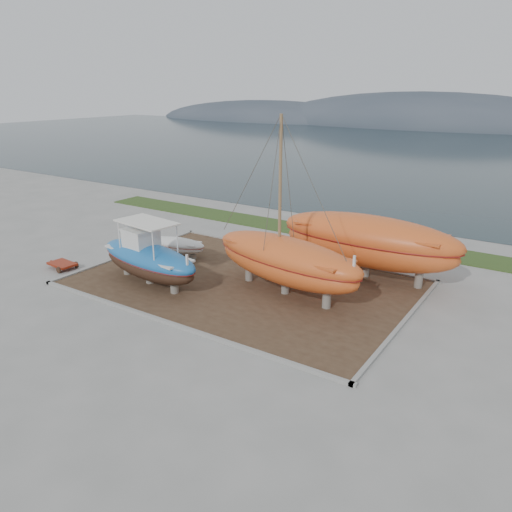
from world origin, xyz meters
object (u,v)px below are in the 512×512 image
Objects in this scene: orange_sailboat at (287,209)px; red_trailer at (62,266)px; orange_bare_hull at (367,247)px; blue_caique at (148,253)px; white_dinghy at (177,247)px.

red_trailer is at bearing -152.79° from orange_sailboat.
orange_bare_hull is 18.26m from red_trailer.
orange_sailboat reaches higher than red_trailer.
orange_sailboat is 0.87× the size of orange_bare_hull.
blue_caique is 12.35m from orange_bare_hull.
orange_bare_hull reaches higher than red_trailer.
orange_sailboat is 14.61m from red_trailer.
orange_sailboat is (8.90, -1.41, 4.02)m from white_dinghy.
blue_caique reaches higher than orange_bare_hull.
white_dinghy is 1.53× the size of red_trailer.
white_dinghy is at bearing 120.75° from blue_caique.
orange_sailboat is at bearing -118.11° from orange_bare_hull.
blue_caique is at bearing -76.41° from white_dinghy.
blue_caique is 6.54m from red_trailer.
red_trailer is (-4.39, -5.50, -0.47)m from white_dinghy.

